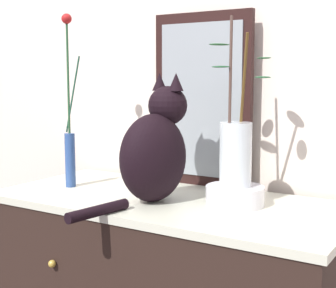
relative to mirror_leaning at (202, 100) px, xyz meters
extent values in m
cube|color=beige|center=(0.01, 0.10, 0.15)|extent=(4.40, 0.08, 2.60)
cube|color=beige|center=(0.01, -0.24, -0.32)|extent=(1.17, 0.53, 0.02)
sphere|color=#B79338|center=(-0.25, -0.52, -0.50)|extent=(0.02, 0.02, 0.02)
cube|color=black|center=(0.00, 0.00, 0.00)|extent=(0.38, 0.03, 0.62)
cube|color=gray|center=(0.00, -0.01, 0.00)|extent=(0.32, 0.01, 0.55)
ellipsoid|color=black|center=(-0.01, -0.30, -0.17)|extent=(0.21, 0.27, 0.28)
sphere|color=black|center=(0.00, -0.23, -0.01)|extent=(0.13, 0.13, 0.13)
cone|color=black|center=(-0.04, -0.23, 0.07)|extent=(0.05, 0.05, 0.06)
cone|color=black|center=(0.03, -0.24, 0.07)|extent=(0.05, 0.05, 0.06)
cylinder|color=black|center=(-0.05, -0.53, -0.30)|extent=(0.07, 0.22, 0.03)
cylinder|color=#2D4B87|center=(-0.39, -0.27, -0.21)|extent=(0.04, 0.04, 0.19)
cylinder|color=#27512F|center=(-0.39, -0.27, 0.07)|extent=(0.01, 0.01, 0.38)
sphere|color=#AA191A|center=(-0.39, -0.27, 0.28)|extent=(0.04, 0.04, 0.04)
cylinder|color=#204E39|center=(-0.37, -0.27, 0.02)|extent=(0.07, 0.01, 0.27)
cylinder|color=silver|center=(0.23, -0.21, -0.28)|extent=(0.18, 0.18, 0.06)
cylinder|color=silver|center=(0.23, -0.21, -0.15)|extent=(0.10, 0.10, 0.20)
cylinder|color=#563C19|center=(0.25, -0.20, 0.04)|extent=(0.06, 0.08, 0.34)
ellipsoid|color=#255A34|center=(0.30, -0.18, 0.08)|extent=(0.05, 0.08, 0.01)
ellipsoid|color=#2E5834|center=(0.29, -0.14, 0.14)|extent=(0.07, 0.08, 0.01)
cylinder|color=#49352D|center=(0.21, -0.22, 0.07)|extent=(0.02, 0.05, 0.40)
ellipsoid|color=#1F522C|center=(0.18, -0.21, 0.11)|extent=(0.08, 0.06, 0.01)
ellipsoid|color=#1F4D26|center=(0.17, -0.21, 0.18)|extent=(0.07, 0.08, 0.01)
camera|label=1|loc=(0.86, -1.61, 0.08)|focal=53.98mm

